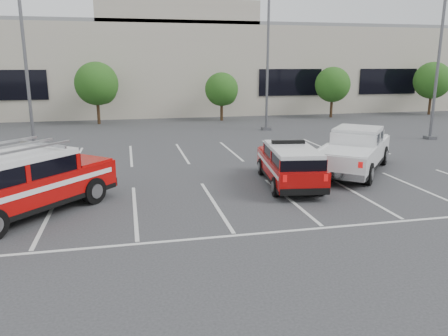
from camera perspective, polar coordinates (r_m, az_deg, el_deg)
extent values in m
plane|color=#303033|center=(15.02, -1.17, -4.79)|extent=(120.00, 120.00, 0.00)
cube|color=silver|center=(19.27, -3.82, -0.65)|extent=(23.00, 15.00, 0.01)
cube|color=beige|center=(46.07, -9.29, 12.48)|extent=(60.00, 15.00, 8.00)
cube|color=gray|center=(46.19, -9.49, 17.63)|extent=(60.00, 15.00, 0.30)
cube|color=beige|center=(44.94, -6.73, 18.92)|extent=(14.00, 12.00, 2.00)
cylinder|color=#3F2B19|center=(36.24, -16.08, 7.00)|extent=(0.24, 0.24, 1.84)
sphere|color=#1C5416|center=(36.08, -16.32, 10.54)|extent=(3.37, 3.37, 3.37)
sphere|color=#1C5416|center=(36.28, -15.61, 9.79)|extent=(2.24, 2.24, 2.24)
cylinder|color=#3F2B19|center=(37.03, -0.32, 7.40)|extent=(0.24, 0.24, 1.51)
sphere|color=#1C5416|center=(36.87, -0.32, 10.25)|extent=(2.77, 2.77, 2.77)
sphere|color=#1C5416|center=(37.18, 0.22, 9.63)|extent=(1.85, 1.85, 1.85)
cylinder|color=#3F2B19|center=(40.33, 13.83, 7.63)|extent=(0.24, 0.24, 1.67)
sphere|color=#1C5416|center=(40.18, 14.00, 10.53)|extent=(3.07, 3.07, 3.07)
sphere|color=#1C5416|center=(40.56, 14.35, 9.88)|extent=(2.05, 2.05, 2.05)
cylinder|color=#3F2B19|center=(45.62, 25.28, 7.48)|extent=(0.24, 0.24, 1.84)
sphere|color=#1C5416|center=(45.49, 25.57, 10.29)|extent=(3.37, 3.37, 3.37)
sphere|color=#1C5416|center=(45.92, 25.75, 9.65)|extent=(2.24, 2.24, 2.24)
cube|color=#59595E|center=(26.89, -23.52, 2.51)|extent=(0.60, 0.60, 0.20)
cylinder|color=#59595E|center=(26.49, -24.53, 12.96)|extent=(0.18, 0.18, 10.00)
cube|color=#59595E|center=(31.88, 5.52, 5.15)|extent=(0.60, 0.60, 0.20)
cylinder|color=#59595E|center=(31.54, 5.72, 13.99)|extent=(0.18, 0.18, 10.00)
cube|color=#59595E|center=(30.82, 25.29, 3.62)|extent=(0.60, 0.60, 0.20)
cylinder|color=#59595E|center=(30.47, 26.24, 12.72)|extent=(0.18, 0.18, 10.00)
cube|color=#A30907|center=(17.53, 8.50, 0.05)|extent=(2.45, 5.12, 0.75)
cube|color=black|center=(16.98, 8.90, 1.58)|extent=(2.11, 3.68, 0.39)
cube|color=silver|center=(16.93, 8.94, 2.47)|extent=(2.07, 3.61, 0.14)
cube|color=black|center=(17.63, 8.38, 3.41)|extent=(1.35, 0.43, 0.13)
cube|color=silver|center=(20.22, 16.61, 1.82)|extent=(5.64, 6.12, 0.90)
cube|color=black|center=(20.64, 17.05, 3.96)|extent=(2.92, 2.95, 0.47)
cube|color=silver|center=(20.60, 17.11, 4.84)|extent=(2.86, 2.88, 0.17)
cube|color=#A30907|center=(15.22, -24.62, -2.39)|extent=(5.61, 5.86, 0.96)
cube|color=black|center=(14.73, -26.67, -0.16)|extent=(4.24, 4.38, 0.50)
cube|color=silver|center=(14.66, -26.81, 1.15)|extent=(4.16, 4.29, 0.18)
cube|color=#A5A5A8|center=(14.61, -26.95, 2.37)|extent=(4.03, 4.13, 0.07)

